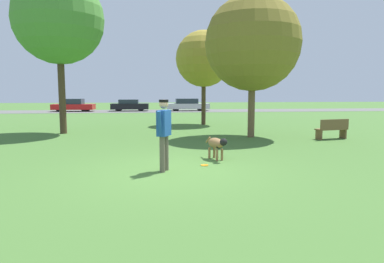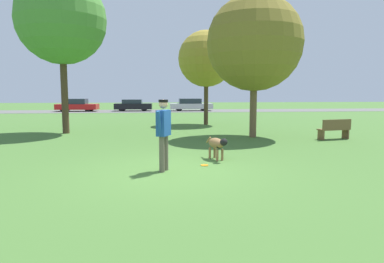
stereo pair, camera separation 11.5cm
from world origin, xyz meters
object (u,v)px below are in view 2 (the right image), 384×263
Objects in this scene: frisbee at (204,165)px; dog at (217,144)px; parked_car_red at (77,105)px; park_bench at (335,129)px; tree_mid_center at (206,59)px; parked_car_silver at (191,105)px; tree_near_right at (255,43)px; tree_near_left at (61,20)px; person at (164,129)px; parked_car_black at (133,105)px.

dog is at bearing 57.89° from frisbee.
parked_car_red reaches higher than park_bench.
parked_car_silver is at bearing 87.33° from tree_mid_center.
tree_near_right reaches higher than parked_car_silver.
tree_near_left reaches higher than dog.
dog is 0.99m from frisbee.
parked_car_silver is (2.53, 27.58, 0.64)m from frisbee.
dog is 0.23× the size of parked_car_silver.
frisbee is 11.00m from tree_near_left.
person is at bearing -71.26° from parked_car_red.
tree_near_left reaches higher than frisbee.
frisbee is at bearing -52.67° from dog.
tree_mid_center is 8.33m from tree_near_left.
person is 0.42× the size of parked_car_red.
parked_car_silver reaches higher than park_bench.
tree_near_left reaches higher than person.
tree_near_right is at bearing 132.46° from dog.
dog is 6.50m from tree_near_right.
frisbee is at bearing -95.43° from parked_car_silver.
dog is 0.25× the size of parked_car_red.
tree_near_left is at bearing -152.74° from tree_mid_center.
parked_car_red is at bearing 178.95° from parked_car_silver.
park_bench is (3.57, -23.09, -0.20)m from parked_car_silver.
person reaches higher than frisbee.
frisbee is 28.13m from parked_car_black.
tree_near_right is at bearing -58.52° from parked_car_red.
frisbee is at bearing -39.71° from person.
park_bench is (6.09, 4.49, 0.44)m from frisbee.
parked_car_silver is at bearing -1.18° from parked_car_black.
person is 12.88m from tree_mid_center.
parked_car_black is at bearing 176.88° from parked_car_silver.
dog is 11.56m from tree_mid_center.
parked_car_silver reaches higher than dog.
frisbee is at bearing -117.70° from tree_near_right.
tree_near_left is (-6.00, 7.18, 4.80)m from dog.
person is 0.45× the size of parked_car_black.
tree_mid_center is 1.33× the size of parked_car_red.
tree_mid_center is 1.25× the size of parked_car_silver.
person is 2.10m from dog.
frisbee is 27.70m from parked_car_silver.
dog is (1.56, 1.27, -0.60)m from person.
tree_near_right is (2.47, 4.85, 3.56)m from dog.
dog is at bearing -50.12° from tree_near_left.
park_bench is at bearing -65.79° from parked_car_black.
park_bench is (7.18, 5.01, -0.60)m from person.
parked_car_black is (-5.37, 16.20, -3.32)m from tree_mid_center.
parked_car_silver is (-0.41, 21.98, -3.37)m from tree_near_right.
tree_mid_center is at bearing 11.43° from person.
tree_near_right reaches higher than parked_car_red.
person is 0.39× the size of parked_car_silver.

